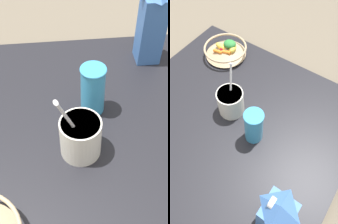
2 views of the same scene
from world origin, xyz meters
The scene contains 6 objects.
ground_plane centered at (0.00, 0.00, 0.00)m, with size 6.00×6.00×0.00m, color #665B4C.
countertop centered at (0.00, 0.00, 0.02)m, with size 0.93×0.93×0.04m.
fruit_bowl centered at (-0.33, -0.25, 0.08)m, with size 0.21×0.21×0.08m.
milk_carton centered at (0.18, 0.33, 0.18)m, with size 0.08×0.08×0.27m.
yogurt_tub centered at (-0.08, -0.03, 0.11)m, with size 0.12×0.11×0.22m.
drinking_cup centered at (-0.03, 0.12, 0.12)m, with size 0.07×0.07×0.15m.
Camera 2 is at (0.28, 0.33, 0.81)m, focal length 35.00 mm.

